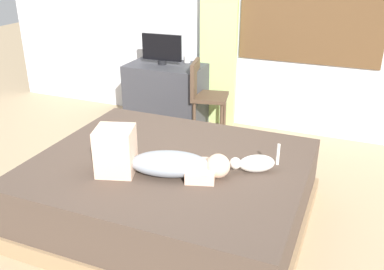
{
  "coord_description": "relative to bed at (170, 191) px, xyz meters",
  "views": [
    {
      "loc": [
        1.38,
        -2.55,
        2.0
      ],
      "look_at": [
        0.23,
        0.23,
        0.67
      ],
      "focal_mm": 39.99,
      "sensor_mm": 36.0,
      "label": 1
    }
  ],
  "objects": [
    {
      "name": "tv_monitor",
      "position": [
        -0.94,
        1.81,
        0.66
      ],
      "size": [
        0.48,
        0.1,
        0.35
      ],
      "color": "black",
      "rests_on": "desk"
    },
    {
      "name": "cat",
      "position": [
        0.63,
        0.08,
        0.33
      ],
      "size": [
        0.33,
        0.22,
        0.21
      ],
      "color": "silver",
      "rests_on": "bed"
    },
    {
      "name": "bed",
      "position": [
        0.0,
        0.0,
        0.0
      ],
      "size": [
        2.06,
        1.72,
        0.52
      ],
      "color": "#997A56",
      "rests_on": "ground"
    },
    {
      "name": "chair_by_desk",
      "position": [
        -0.36,
        1.67,
        0.25
      ],
      "size": [
        0.45,
        0.45,
        0.86
      ],
      "color": "#4C3828",
      "rests_on": "ground"
    },
    {
      "name": "ground_plane",
      "position": [
        -0.13,
        -0.03,
        -0.26
      ],
      "size": [
        16.0,
        16.0,
        0.0
      ],
      "primitive_type": "plane",
      "color": "tan"
    },
    {
      "name": "cup",
      "position": [
        -0.71,
        2.01,
        0.52
      ],
      "size": [
        0.08,
        0.08,
        0.08
      ],
      "primitive_type": "cylinder",
      "color": "white",
      "rests_on": "desk"
    },
    {
      "name": "person_lying",
      "position": [
        -0.0,
        -0.21,
        0.38
      ],
      "size": [
        0.93,
        0.49,
        0.34
      ],
      "color": "#8C939E",
      "rests_on": "bed"
    },
    {
      "name": "curtain_left",
      "position": [
        -0.35,
        2.09,
        1.04
      ],
      "size": [
        0.44,
        0.06,
        2.6
      ],
      "primitive_type": "cube",
      "color": "#ADCC75",
      "rests_on": "ground"
    },
    {
      "name": "back_wall_with_window",
      "position": [
        -0.11,
        2.21,
        1.19
      ],
      "size": [
        6.4,
        0.14,
        2.9
      ],
      "color": "silver",
      "rests_on": "ground"
    },
    {
      "name": "desk",
      "position": [
        -0.89,
        1.81,
        0.11
      ],
      "size": [
        0.9,
        0.56,
        0.74
      ],
      "color": "#38383D",
      "rests_on": "ground"
    }
  ]
}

